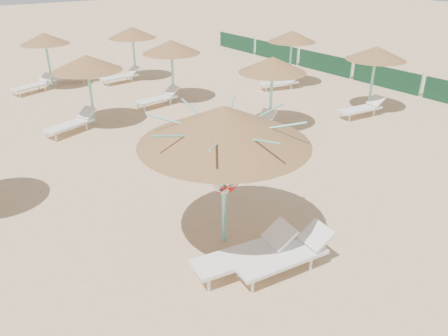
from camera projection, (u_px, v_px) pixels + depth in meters
ground at (237, 243)px, 10.00m from camera, size 120.00×120.00×0.00m
main_palapa at (224, 126)px, 8.87m from camera, size 3.62×3.62×3.24m
lounger_main_a at (248, 253)px, 9.04m from camera, size 2.31×1.02×0.81m
lounger_main_b at (287, 254)px, 9.01m from camera, size 2.24×0.92×0.79m
palapa_field at (89, 57)px, 17.33m from camera, size 19.50×13.91×2.72m
windbreak_fence at (325, 63)px, 24.45m from camera, size 0.08×19.84×1.10m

